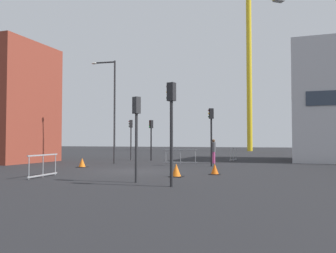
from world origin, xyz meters
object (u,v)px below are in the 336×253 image
Objects in this scene: pedestrian_walking at (214,149)px; traffic_cone_orange at (215,170)px; traffic_light_verge at (131,133)px; traffic_light_island at (211,127)px; streetlamp_tall at (112,103)px; traffic_light_corner at (151,133)px; traffic_cone_by_barrier at (176,171)px; construction_crane at (246,44)px; traffic_light_median at (136,124)px; traffic_cone_on_verge at (82,163)px; traffic_light_near at (171,116)px.

pedestrian_walking is 3.40× the size of traffic_cone_orange.
traffic_light_island is at bearing -33.66° from traffic_light_verge.
streetlamp_tall is at bearing 178.22° from traffic_light_island.
traffic_light_corner is at bearing 76.91° from streetlamp_tall.
pedestrian_walking is at bearing 92.18° from traffic_cone_by_barrier.
streetlamp_tall is at bearing -98.65° from construction_crane.
construction_crane reaches higher than traffic_light_verge.
streetlamp_tall is at bearing -79.99° from traffic_light_verge.
traffic_light_median is 16.64m from traffic_light_corner.
traffic_light_verge is 5.95× the size of traffic_cone_on_verge.
traffic_cone_by_barrier is at bearing -45.57° from streetlamp_tall.
streetlamp_tall is at bearing -158.52° from pedestrian_walking.
traffic_light_island is at bearing 24.72° from traffic_cone_on_verge.
traffic_light_corner is at bearing 114.19° from traffic_light_near.
traffic_cone_on_verge is at bearing -137.64° from pedestrian_walking.
traffic_light_island is 1.11× the size of traffic_light_corner.
traffic_light_verge is at bearing 131.18° from traffic_cone_orange.
traffic_cone_on_verge is at bearing 152.99° from traffic_cone_by_barrier.
streetlamp_tall reaches higher than traffic_light_near.
traffic_cone_by_barrier is at bearing -87.82° from pedestrian_walking.
construction_crane is 45.29× the size of traffic_cone_on_verge.
traffic_light_median is at bearing -117.23° from traffic_cone_orange.
traffic_light_verge is 0.92× the size of traffic_light_near.
traffic_light_median is 5.58m from traffic_cone_orange.
streetlamp_tall reaches higher than traffic_cone_orange.
traffic_cone_by_barrier is at bearing 73.27° from traffic_light_median.
traffic_light_verge is at bearing 95.32° from traffic_cone_on_verge.
traffic_light_near is at bearing -52.99° from streetlamp_tall.
traffic_cone_by_barrier is (7.73, -3.94, 0.01)m from traffic_cone_on_verge.
traffic_light_median reaches higher than traffic_cone_on_verge.
construction_crane is 7.77× the size of traffic_light_median.
streetlamp_tall is 2.15× the size of traffic_light_verge.
traffic_light_island reaches higher than traffic_cone_on_verge.
traffic_cone_on_verge is 0.97× the size of traffic_cone_by_barrier.
traffic_light_corner is at bearing 81.79° from traffic_cone_on_verge.
traffic_cone_orange is at bearing -54.38° from traffic_light_corner.
traffic_light_near is at bearing -95.87° from traffic_cone_orange.
traffic_light_verge reaches higher than traffic_light_corner.
traffic_light_median is at bearing -106.73° from traffic_cone_by_barrier.
traffic_light_median is at bearing -57.37° from streetlamp_tall.
construction_crane is at bearing 93.03° from traffic_light_island.
pedestrian_walking is 2.96× the size of traffic_cone_by_barrier.
traffic_light_island reaches higher than traffic_light_verge.
traffic_cone_on_verge is (-0.11, -3.84, -4.32)m from streetlamp_tall.
traffic_light_corner reaches higher than traffic_cone_on_verge.
traffic_light_verge is at bearing 100.01° from streetlamp_tall.
traffic_cone_orange is (7.95, -11.10, -2.15)m from traffic_light_corner.
streetlamp_tall is 6.02m from traffic_light_verge.
streetlamp_tall reaches higher than traffic_light_corner.
traffic_light_verge is 15.51m from traffic_cone_orange.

